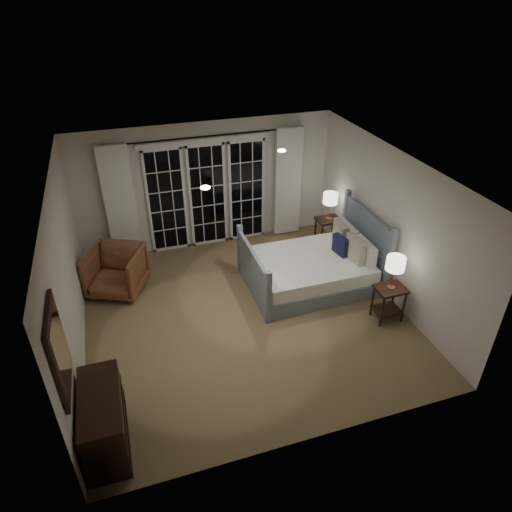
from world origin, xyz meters
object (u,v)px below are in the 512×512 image
object	(u,v)px
lamp_left	(396,264)
nightstand_left	(389,299)
lamp_right	(330,199)
dresser	(104,421)
nightstand_right	(328,228)
armchair	(116,271)
bed	(313,268)

from	to	relation	value
lamp_left	nightstand_left	bearing A→B (deg)	-90.00
nightstand_left	lamp_right	size ratio (longest dim) A/B	1.09
nightstand_left	dresser	world-z (taller)	dresser
nightstand_right	dresser	world-z (taller)	dresser
lamp_right	dresser	bearing A→B (deg)	-142.59
armchair	dresser	bearing A→B (deg)	-70.76
nightstand_right	dresser	xyz separation A→B (m)	(-4.47, -3.42, -0.00)
lamp_left	lamp_right	size ratio (longest dim) A/B	1.01
bed	lamp_right	size ratio (longest dim) A/B	3.91
nightstand_right	armchair	distance (m)	4.16
nightstand_right	armchair	xyz separation A→B (m)	(-4.15, -0.30, 0.01)
bed	nightstand_right	bearing A→B (deg)	54.36
bed	nightstand_right	xyz separation A→B (m)	(0.82, 1.15, 0.07)
lamp_left	armchair	world-z (taller)	lamp_left
bed	lamp_left	xyz separation A→B (m)	(0.73, -1.27, 0.73)
armchair	dresser	distance (m)	3.13
bed	dresser	size ratio (longest dim) A/B	1.96
nightstand_right	lamp_left	world-z (taller)	lamp_left
nightstand_left	armchair	size ratio (longest dim) A/B	0.67
nightstand_left	armchair	xyz separation A→B (m)	(-4.05, 2.12, 0.01)
bed	nightstand_right	world-z (taller)	bed
lamp_right	armchair	world-z (taller)	lamp_right
nightstand_left	dresser	size ratio (longest dim) A/B	0.54
bed	lamp_left	size ratio (longest dim) A/B	3.87
bed	lamp_left	distance (m)	1.64
bed	armchair	size ratio (longest dim) A/B	2.43
bed	nightstand_left	size ratio (longest dim) A/B	3.60
nightstand_right	armchair	bearing A→B (deg)	-175.83
bed	nightstand_left	distance (m)	1.47
bed	lamp_left	bearing A→B (deg)	-60.12
bed	nightstand_right	size ratio (longest dim) A/B	3.59
bed	nightstand_left	xyz separation A→B (m)	(0.73, -1.27, 0.07)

